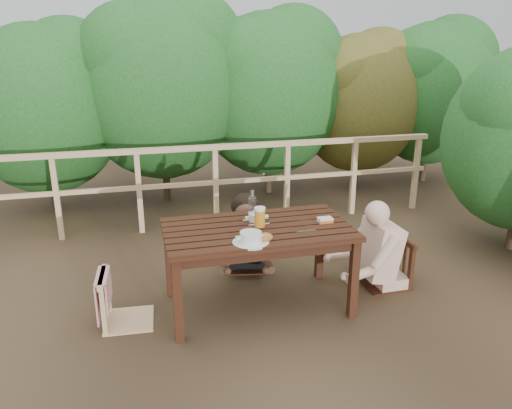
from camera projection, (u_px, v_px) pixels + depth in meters
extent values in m
plane|color=#4E3A25|center=(257.00, 305.00, 4.30)|extent=(60.00, 60.00, 0.00)
cube|color=black|center=(257.00, 268.00, 4.19)|extent=(1.53, 0.86, 0.71)
cube|color=tan|center=(125.00, 276.00, 3.93)|extent=(0.43, 0.43, 0.82)
cube|color=black|center=(246.00, 226.00, 4.90)|extent=(0.51, 0.51, 0.87)
cube|color=black|center=(386.00, 243.00, 4.55)|extent=(0.42, 0.42, 0.83)
cube|color=tan|center=(216.00, 186.00, 5.98)|extent=(5.60, 0.10, 1.01)
cylinder|color=silver|center=(251.00, 238.00, 3.77)|extent=(0.28, 0.28, 0.09)
cylinder|color=white|center=(257.00, 218.00, 4.21)|extent=(0.24, 0.24, 0.08)
ellipsoid|color=#AB7E39|center=(265.00, 237.00, 3.80)|extent=(0.12, 0.09, 0.07)
cylinder|color=orange|center=(260.00, 218.00, 4.07)|extent=(0.09, 0.09, 0.18)
cylinder|color=silver|center=(252.00, 206.00, 4.19)|extent=(0.07, 0.07, 0.28)
cube|color=silver|center=(325.00, 221.00, 4.18)|extent=(0.12, 0.09, 0.05)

